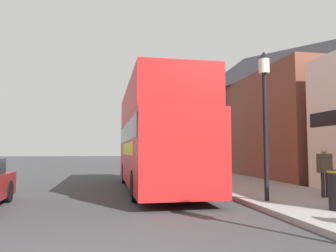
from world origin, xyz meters
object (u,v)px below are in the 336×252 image
object	(u,v)px
pedestrian_third	(325,167)
tour_bus	(157,145)
lamp_post_nearest	(265,96)
lamp_post_second	(201,118)
parked_car_ahead_of_bus	(149,164)

from	to	relation	value
pedestrian_third	tour_bus	bearing A→B (deg)	139.07
lamp_post_nearest	tour_bus	bearing A→B (deg)	120.23
tour_bus	lamp_post_second	size ratio (longest dim) A/B	2.18
pedestrian_third	lamp_post_second	size ratio (longest dim) A/B	0.35
tour_bus	pedestrian_third	distance (m)	6.34
tour_bus	lamp_post_second	xyz separation A→B (m)	(2.69, 2.57, 1.41)
lamp_post_second	pedestrian_third	bearing A→B (deg)	-72.85
tour_bus	lamp_post_nearest	size ratio (longest dim) A/B	2.19
parked_car_ahead_of_bus	lamp_post_nearest	bearing A→B (deg)	-81.72
lamp_post_nearest	lamp_post_second	world-z (taller)	lamp_post_second
pedestrian_third	lamp_post_nearest	size ratio (longest dim) A/B	0.35
pedestrian_third	lamp_post_second	xyz separation A→B (m)	(-2.07, 6.69, 2.16)
lamp_post_nearest	parked_car_ahead_of_bus	bearing A→B (deg)	97.52
lamp_post_second	tour_bus	bearing A→B (deg)	-136.35
pedestrian_third	lamp_post_nearest	distance (m)	3.07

